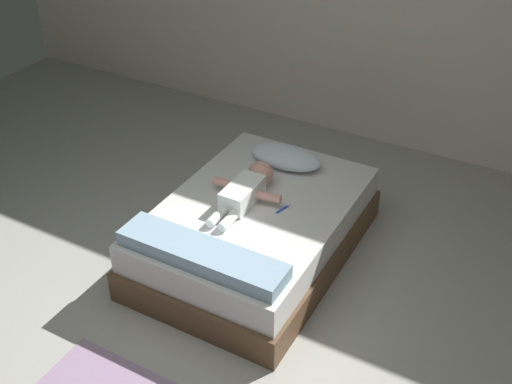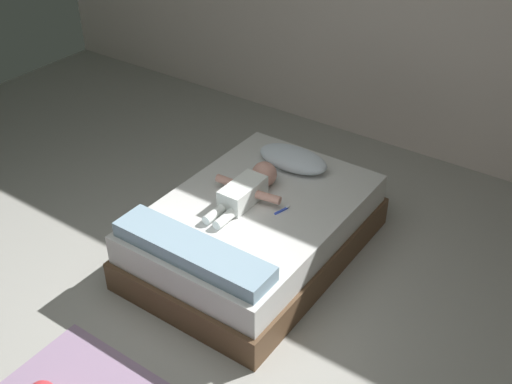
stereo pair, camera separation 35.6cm
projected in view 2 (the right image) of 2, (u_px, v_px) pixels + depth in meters
name	position (u px, v px, depth m)	size (l,w,h in m)	color
ground_plane	(172.00, 342.00, 3.70)	(8.00, 8.00, 0.00)	#A5A49C
bed	(256.00, 230.00, 4.27)	(1.19, 1.73, 0.43)	brown
pillow	(293.00, 159.00, 4.50)	(0.55, 0.29, 0.14)	silver
baby	(249.00, 188.00, 4.17)	(0.51, 0.69, 0.18)	white
toothbrush	(283.00, 210.00, 4.08)	(0.05, 0.12, 0.02)	blue
blanket	(192.00, 251.00, 3.67)	(1.07, 0.25, 0.10)	#88A8BC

